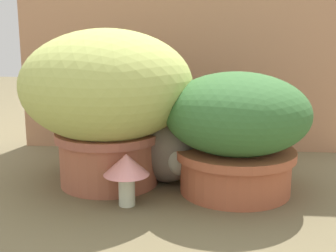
% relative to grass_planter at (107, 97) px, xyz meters
% --- Properties ---
extents(ground_plane, '(6.00, 6.00, 0.00)m').
position_rel_grass_planter_xyz_m(ground_plane, '(0.07, -0.03, -0.26)').
color(ground_plane, brown).
extents(cardboard_backdrop, '(1.23, 0.03, 0.92)m').
position_rel_grass_planter_xyz_m(cardboard_backdrop, '(0.19, 0.42, 0.20)').
color(cardboard_backdrop, tan).
rests_on(cardboard_backdrop, ground).
extents(grass_planter, '(0.50, 0.50, 0.46)m').
position_rel_grass_planter_xyz_m(grass_planter, '(0.00, 0.00, 0.00)').
color(grass_planter, '#AF6147').
rests_on(grass_planter, ground).
extents(leafy_planter, '(0.41, 0.41, 0.34)m').
position_rel_grass_planter_xyz_m(leafy_planter, '(0.37, -0.04, -0.08)').
color(leafy_planter, '#B45C3C').
rests_on(leafy_planter, ground).
extents(cat, '(0.29, 0.37, 0.32)m').
position_rel_grass_planter_xyz_m(cat, '(0.17, 0.02, -0.14)').
color(cat, '#685D51').
rests_on(cat, ground).
extents(mushroom_ornament_pink, '(0.12, 0.12, 0.14)m').
position_rel_grass_planter_xyz_m(mushroom_ornament_pink, '(0.08, -0.17, -0.16)').
color(mushroom_ornament_pink, silver).
rests_on(mushroom_ornament_pink, ground).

